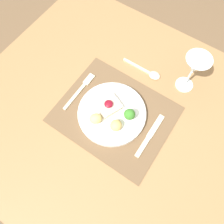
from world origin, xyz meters
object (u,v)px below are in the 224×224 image
spoon (150,73)px  wine_glass_near (195,67)px  knife (148,138)px  dinner_plate (112,113)px  fork (81,89)px

spoon → wine_glass_near: (0.14, 0.03, 0.12)m
knife → wine_glass_near: bearing=86.6°
dinner_plate → knife: 0.16m
dinner_plate → spoon: bearing=84.0°
spoon → wine_glass_near: bearing=14.7°
wine_glass_near → spoon: bearing=-167.9°
knife → spoon: 0.27m
spoon → knife: bearing=-58.5°
knife → dinner_plate: bearing=176.4°
spoon → dinner_plate: bearing=-93.4°
fork → wine_glass_near: bearing=39.2°
fork → wine_glass_near: wine_glass_near is taller
dinner_plate → fork: size_ratio=1.38×
dinner_plate → spoon: 0.24m
fork → spoon: spoon is taller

